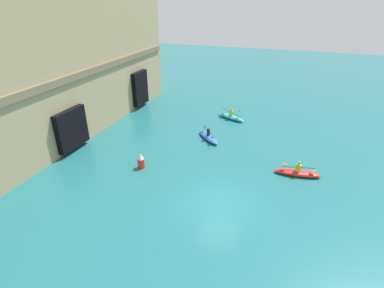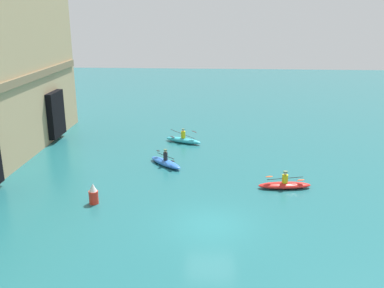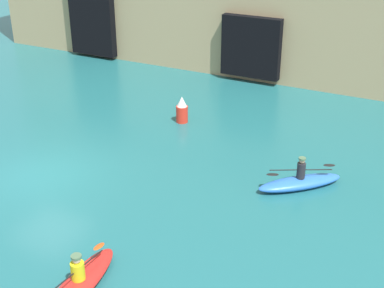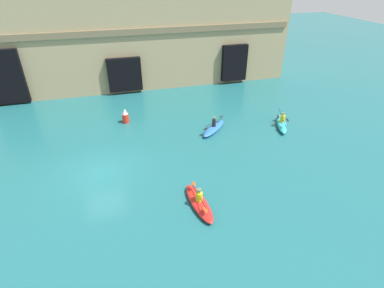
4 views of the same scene
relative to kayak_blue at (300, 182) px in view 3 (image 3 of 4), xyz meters
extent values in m
plane|color=#1E6066|center=(-8.46, -3.34, -0.23)|extent=(120.00, 120.00, 0.00)
cube|color=black|center=(-15.88, 9.78, 2.31)|extent=(3.00, 0.70, 4.71)
cube|color=black|center=(-5.72, 9.78, 1.66)|extent=(3.19, 0.70, 3.17)
ellipsoid|color=blue|center=(0.00, 0.00, -0.04)|extent=(2.75, 2.73, 0.39)
cylinder|color=#232328|center=(0.00, 0.00, 0.44)|extent=(0.29, 0.29, 0.56)
sphere|color=tan|center=(0.00, 0.00, 0.82)|extent=(0.20, 0.20, 0.20)
cylinder|color=#4C6B4C|center=(0.00, 0.00, 0.90)|extent=(0.25, 0.25, 0.06)
cylinder|color=black|center=(0.00, 0.00, 0.47)|extent=(1.82, 1.40, 0.22)
ellipsoid|color=black|center=(-0.80, -0.61, 0.38)|extent=(0.46, 0.41, 0.09)
ellipsoid|color=black|center=(0.80, 0.61, 0.55)|extent=(0.46, 0.41, 0.09)
ellipsoid|color=red|center=(-3.50, -7.68, -0.05)|extent=(1.13, 3.25, 0.36)
cylinder|color=gold|center=(-3.50, -7.68, 0.38)|extent=(0.36, 0.36, 0.50)
sphere|color=beige|center=(-3.50, -7.68, 0.74)|extent=(0.22, 0.22, 0.22)
cylinder|color=#4C6B4C|center=(-3.50, -7.68, 0.83)|extent=(0.28, 0.28, 0.06)
cylinder|color=black|center=(-3.50, -7.68, 0.41)|extent=(0.10, 2.14, 0.26)
ellipsoid|color=#D84C19|center=(-3.53, -6.73, 0.50)|extent=(0.19, 0.45, 0.09)
cylinder|color=red|center=(-6.35, 3.23, 0.14)|extent=(0.52, 0.52, 0.74)
cone|color=white|center=(-6.35, 3.23, 0.73)|extent=(0.44, 0.44, 0.45)
camera|label=1|loc=(-22.98, -6.80, 11.29)|focal=28.00mm
camera|label=2|loc=(-27.69, -3.64, 10.06)|focal=40.00mm
camera|label=3|loc=(4.02, -15.96, 9.13)|focal=50.00mm
camera|label=4|loc=(-7.05, -19.01, 10.63)|focal=28.00mm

